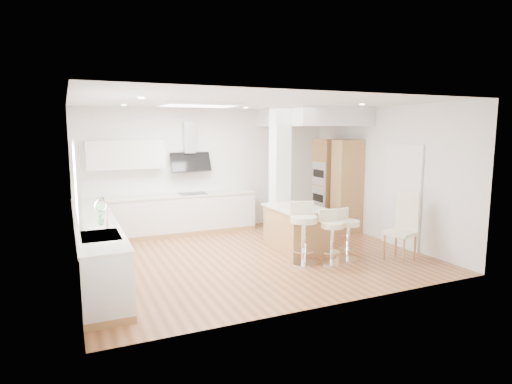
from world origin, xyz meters
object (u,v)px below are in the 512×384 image
peninsula (296,228)px  bar_stool_c (347,232)px  bar_stool_b (332,234)px  bar_stool_a (303,230)px  dining_chair (404,223)px

peninsula → bar_stool_c: 1.10m
bar_stool_b → bar_stool_c: bar_stool_b is taller
bar_stool_a → dining_chair: 1.86m
bar_stool_b → bar_stool_c: bearing=10.5°
bar_stool_b → bar_stool_c: 0.38m
bar_stool_c → dining_chair: 1.04m
peninsula → bar_stool_a: bearing=-111.7°
bar_stool_a → dining_chair: size_ratio=0.88×
bar_stool_a → dining_chair: (1.79, -0.49, 0.05)m
peninsula → bar_stool_a: (-0.36, -0.88, 0.19)m
bar_stool_b → dining_chair: size_ratio=0.77×
bar_stool_b → dining_chair: bearing=-12.6°
bar_stool_c → bar_stool_b: bearing=171.7°
bar_stool_a → bar_stool_c: 0.85m
peninsula → bar_stool_b: (0.10, -1.06, 0.11)m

